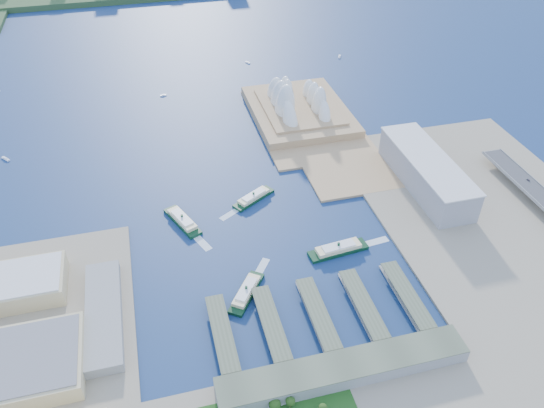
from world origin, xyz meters
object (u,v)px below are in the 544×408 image
object	(u,v)px
ferry_d	(338,247)
car_c	(528,180)
ferry_b	(254,196)
opera_house	(300,95)
ferry_a	(182,219)
toaster_building	(426,172)
ferry_c	(246,290)

from	to	relation	value
ferry_d	car_c	xyz separation A→B (m)	(243.19, 42.34, 9.72)
ferry_b	opera_house	bearing A→B (deg)	117.12
ferry_d	car_c	bearing A→B (deg)	-86.12
ferry_a	car_c	bearing A→B (deg)	-28.80
toaster_building	ferry_a	bearing A→B (deg)	179.00
opera_house	car_c	world-z (taller)	opera_house
car_c	toaster_building	bearing A→B (deg)	-18.76
ferry_c	toaster_building	bearing A→B (deg)	-119.06
ferry_c	ferry_d	bearing A→B (deg)	-126.64
opera_house	ferry_a	bearing A→B (deg)	-134.04
ferry_a	opera_house	bearing A→B (deg)	23.33
toaster_building	car_c	xyz separation A→B (m)	(109.00, -37.03, -4.99)
toaster_building	ferry_a	world-z (taller)	toaster_building
ferry_b	ferry_d	xyz separation A→B (m)	(62.09, -104.85, 0.75)
car_c	opera_house	bearing A→B (deg)	-49.98
ferry_c	ferry_a	bearing A→B (deg)	-33.93
opera_house	ferry_c	size ratio (longest dim) A/B	3.32
opera_house	ferry_d	size ratio (longest dim) A/B	2.94
opera_house	ferry_c	distance (m)	344.88
toaster_building	ferry_b	world-z (taller)	toaster_building
car_c	ferry_c	bearing A→B (deg)	12.28
ferry_b	car_c	world-z (taller)	car_c
ferry_a	ferry_d	size ratio (longest dim) A/B	0.94
toaster_building	ferry_c	xyz separation A→B (m)	(-234.81, -111.85, -15.37)
ferry_a	ferry_c	bearing A→B (deg)	-92.03
opera_house	ferry_c	xyz separation A→B (m)	(-144.81, -311.85, -26.87)
toaster_building	car_c	bearing A→B (deg)	-18.76
opera_house	toaster_building	bearing A→B (deg)	-65.77
car_c	ferry_a	bearing A→B (deg)	-6.17
toaster_building	car_c	size ratio (longest dim) A/B	34.27
opera_house	ferry_b	xyz separation A→B (m)	(-106.28, -174.52, -26.97)
ferry_d	ferry_b	bearing A→B (deg)	24.64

